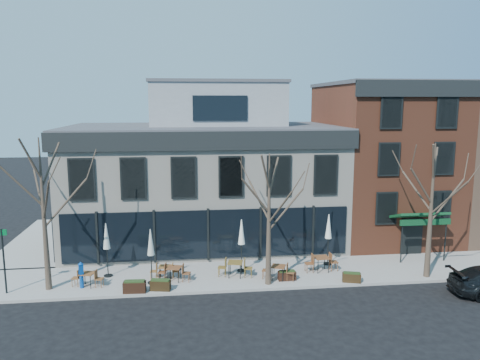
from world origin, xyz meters
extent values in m
plane|color=black|center=(0.00, 0.00, 0.00)|extent=(120.00, 120.00, 0.00)
cube|color=gray|center=(3.25, -2.15, 0.07)|extent=(33.50, 4.70, 0.15)
cube|color=gray|center=(-11.25, 6.00, 0.07)|extent=(4.50, 12.00, 0.15)
cube|color=beige|center=(0.00, 5.00, 4.00)|extent=(18.00, 10.00, 8.00)
cube|color=#47474C|center=(0.00, 5.00, 8.05)|extent=(18.30, 10.30, 0.30)
cube|color=black|center=(0.00, -0.12, 7.55)|extent=(18.30, 0.25, 1.10)
cube|color=black|center=(-9.12, 5.00, 7.55)|extent=(0.25, 10.30, 1.10)
cube|color=black|center=(0.00, -0.06, 1.90)|extent=(17.20, 0.12, 3.00)
cube|color=black|center=(-9.06, 4.00, 1.90)|extent=(0.12, 7.50, 3.00)
cube|color=gray|center=(1.00, 6.00, 9.60)|extent=(9.00, 6.50, 3.00)
cube|color=brown|center=(13.00, 5.00, 5.50)|extent=(8.00, 10.00, 11.00)
cube|color=#47474C|center=(13.00, 5.00, 11.05)|extent=(8.20, 10.20, 0.25)
cube|color=black|center=(13.00, -0.12, 10.60)|extent=(8.20, 0.25, 1.00)
cube|color=#0D3B1D|center=(13.00, -0.85, 2.90)|extent=(3.20, 1.66, 0.67)
cube|color=black|center=(13.00, -0.05, 1.25)|extent=(1.40, 0.10, 2.50)
cone|color=#382B21|center=(-8.50, -3.20, 4.11)|extent=(0.34, 0.34, 7.92)
cylinder|color=#382B21|center=(-7.43, -3.01, 4.68)|extent=(2.23, 0.50, 2.48)
cylinder|color=#382B21|center=(-8.95, -2.23, 5.14)|extent=(1.03, 2.05, 2.14)
cylinder|color=#382B21|center=(-9.34, -3.51, 5.65)|extent=(1.80, 0.75, 2.21)
cylinder|color=#382B21|center=(-8.05, -4.16, 5.05)|extent=(1.03, 2.04, 2.28)
cone|color=#382B21|center=(3.00, -3.90, 3.67)|extent=(0.34, 0.34, 7.04)
cylinder|color=#382B21|center=(3.95, -3.73, 4.18)|extent=(2.00, 0.46, 2.21)
cylinder|color=#382B21|center=(2.60, -3.04, 4.59)|extent=(0.93, 1.84, 1.91)
cylinder|color=#382B21|center=(2.25, -4.17, 5.04)|extent=(1.61, 0.68, 1.97)
cylinder|color=#382B21|center=(3.40, -4.76, 4.51)|extent=(0.93, 1.83, 2.03)
cone|color=#382B21|center=(12.00, -3.90, 3.89)|extent=(0.34, 0.34, 7.48)
cylinder|color=#382B21|center=(13.01, -3.72, 4.43)|extent=(2.12, 0.48, 2.35)
cylinder|color=#382B21|center=(11.57, -2.99, 4.86)|extent=(0.98, 1.94, 2.03)
cylinder|color=#382B21|center=(11.20, -4.19, 5.35)|extent=(1.71, 0.71, 2.09)
cylinder|color=#382B21|center=(12.42, -4.81, 4.78)|extent=(0.98, 1.94, 2.16)
cylinder|color=black|center=(-10.50, -3.50, 1.85)|extent=(0.10, 0.10, 3.40)
cube|color=#005926|center=(-10.50, -3.50, 3.35)|extent=(0.50, 0.04, 0.30)
cylinder|color=#0B4399|center=(-6.82, -3.25, 0.53)|extent=(0.22, 0.22, 0.76)
cube|color=#0B4399|center=(-6.82, -3.25, 1.18)|extent=(0.29, 0.26, 0.54)
cone|color=#0B4399|center=(-6.82, -3.25, 1.50)|extent=(0.28, 0.28, 0.13)
cube|color=brown|center=(-6.54, -3.10, 0.87)|extent=(0.83, 0.83, 0.04)
cylinder|color=black|center=(-6.88, -3.31, 0.50)|extent=(0.04, 0.04, 0.71)
cylinder|color=black|center=(-6.34, -3.43, 0.50)|extent=(0.04, 0.04, 0.71)
cylinder|color=black|center=(-6.75, -2.77, 0.50)|extent=(0.04, 0.04, 0.71)
cylinder|color=black|center=(-6.21, -2.89, 0.50)|extent=(0.04, 0.04, 0.71)
cube|color=brown|center=(-2.53, -2.44, 0.83)|extent=(0.71, 0.71, 0.04)
cylinder|color=black|center=(-2.82, -2.68, 0.49)|extent=(0.04, 0.04, 0.67)
cylinder|color=black|center=(-2.30, -2.72, 0.49)|extent=(0.04, 0.04, 0.67)
cylinder|color=black|center=(-2.77, -2.16, 0.49)|extent=(0.04, 0.04, 0.67)
cylinder|color=black|center=(-2.25, -2.20, 0.49)|extent=(0.04, 0.04, 0.67)
cube|color=brown|center=(-2.01, -2.87, 0.91)|extent=(0.87, 0.87, 0.04)
cylinder|color=black|center=(-2.36, -3.08, 0.52)|extent=(0.04, 0.04, 0.75)
cylinder|color=black|center=(-1.80, -3.22, 0.52)|extent=(0.04, 0.04, 0.75)
cylinder|color=black|center=(-2.23, -2.52, 0.52)|extent=(0.04, 0.04, 0.75)
cylinder|color=black|center=(-1.67, -2.65, 0.52)|extent=(0.04, 0.04, 0.75)
cube|color=brown|center=(1.35, -2.63, 0.97)|extent=(0.94, 0.94, 0.05)
cylinder|color=black|center=(0.98, -2.87, 0.56)|extent=(0.05, 0.05, 0.81)
cylinder|color=black|center=(1.60, -3.00, 0.56)|extent=(0.05, 0.05, 0.81)
cylinder|color=black|center=(1.11, -2.25, 0.56)|extent=(0.05, 0.05, 0.81)
cylinder|color=black|center=(1.73, -2.39, 0.56)|extent=(0.05, 0.05, 0.81)
cube|color=brown|center=(3.66, -3.36, 0.91)|extent=(0.94, 0.94, 0.04)
cylinder|color=black|center=(3.28, -3.53, 0.53)|extent=(0.04, 0.04, 0.75)
cylinder|color=black|center=(3.82, -3.74, 0.53)|extent=(0.04, 0.04, 0.75)
cylinder|color=black|center=(3.49, -2.98, 0.53)|extent=(0.04, 0.04, 0.75)
cylinder|color=black|center=(4.04, -3.19, 0.53)|extent=(0.04, 0.04, 0.75)
cube|color=brown|center=(6.38, -2.41, 0.98)|extent=(0.84, 0.84, 0.05)
cylinder|color=black|center=(6.08, -2.74, 0.56)|extent=(0.05, 0.05, 0.82)
cylinder|color=black|center=(6.71, -2.71, 0.56)|extent=(0.05, 0.05, 0.82)
cylinder|color=black|center=(6.04, -2.11, 0.56)|extent=(0.05, 0.05, 0.82)
cylinder|color=black|center=(6.68, -2.07, 0.56)|extent=(0.05, 0.05, 0.82)
cylinder|color=black|center=(-5.71, -1.73, 0.18)|extent=(0.49, 0.49, 0.07)
cylinder|color=black|center=(-5.71, -1.73, 1.37)|extent=(0.06, 0.06, 2.45)
cone|color=beige|center=(-5.71, -1.73, 2.48)|extent=(0.40, 0.40, 1.45)
cylinder|color=black|center=(-3.21, -3.06, 0.18)|extent=(0.48, 0.48, 0.07)
cylinder|color=black|center=(-3.21, -3.06, 1.35)|extent=(0.05, 0.05, 2.41)
cone|color=#B9BDAF|center=(-3.21, -3.06, 2.45)|extent=(0.39, 0.39, 1.42)
cylinder|color=black|center=(1.81, -1.82, 0.18)|extent=(0.49, 0.49, 0.07)
cylinder|color=black|center=(1.81, -1.82, 1.38)|extent=(0.06, 0.06, 2.46)
cone|color=white|center=(1.81, -1.82, 2.49)|extent=(0.40, 0.40, 1.45)
cylinder|color=black|center=(7.09, -1.31, 0.18)|extent=(0.49, 0.49, 0.07)
cylinder|color=black|center=(7.09, -1.31, 1.38)|extent=(0.06, 0.06, 2.47)
cone|color=white|center=(7.09, -1.31, 2.50)|extent=(0.40, 0.40, 1.46)
cube|color=black|center=(-4.01, -4.20, 0.43)|extent=(1.16, 0.51, 0.57)
cube|color=#1E3314|center=(-4.01, -4.20, 0.74)|extent=(1.04, 0.41, 0.09)
cube|color=black|center=(-2.70, -4.08, 0.41)|extent=(1.11, 0.62, 0.52)
cube|color=#1E3314|center=(-2.70, -4.08, 0.69)|extent=(0.99, 0.52, 0.08)
cube|color=black|center=(4.11, -3.50, 0.39)|extent=(0.98, 0.43, 0.48)
cube|color=#1E3314|center=(4.11, -3.50, 0.65)|extent=(0.88, 0.35, 0.08)
cube|color=#322210|center=(7.53, -4.20, 0.39)|extent=(1.04, 0.64, 0.49)
cube|color=#1E3314|center=(7.53, -4.20, 0.66)|extent=(0.93, 0.54, 0.08)
camera|label=1|loc=(-1.39, -27.37, 9.79)|focal=35.00mm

